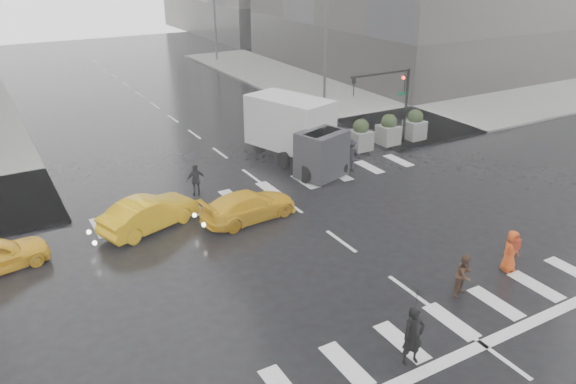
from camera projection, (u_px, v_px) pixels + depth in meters
ground at (341, 241)px, 22.31m from camera, size 120.00×120.00×0.00m
sidewalk_ne at (416, 91)px, 45.08m from camera, size 35.00×35.00×0.15m
road_markings at (341, 241)px, 22.31m from camera, size 18.00×48.00×0.01m
traffic_signal_pole at (394, 93)px, 31.49m from camera, size 4.45×0.42×4.50m
street_lamp_near at (324, 36)px, 39.58m from camera, size 2.15×0.22×9.00m
street_lamp_far at (213, 11)px, 55.46m from camera, size 2.15×0.22×9.00m
planter_west at (361, 135)px, 31.62m from camera, size 1.10×1.10×1.80m
planter_mid at (388, 130)px, 32.53m from camera, size 1.10×1.10×1.80m
planter_east at (415, 125)px, 33.45m from camera, size 1.10×1.10×1.80m
pedestrian_black at (415, 316)px, 15.20m from camera, size 1.13×1.14×2.43m
pedestrian_brown at (464, 275)px, 18.59m from camera, size 0.88×0.77×1.51m
pedestrian_orange at (511, 251)px, 19.99m from camera, size 0.78×0.52×1.59m
pedestrian_far_a at (196, 180)px, 26.11m from camera, size 0.99×0.68×1.58m
pedestrian_far_b at (350, 155)px, 28.99m from camera, size 1.26×0.89×1.76m
taxi_mid at (150, 213)px, 23.06m from camera, size 4.46×2.77×1.39m
taxi_rear at (249, 206)px, 23.90m from camera, size 3.95×2.13×1.24m
box_truck at (298, 131)px, 29.63m from camera, size 2.41×6.42×3.41m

